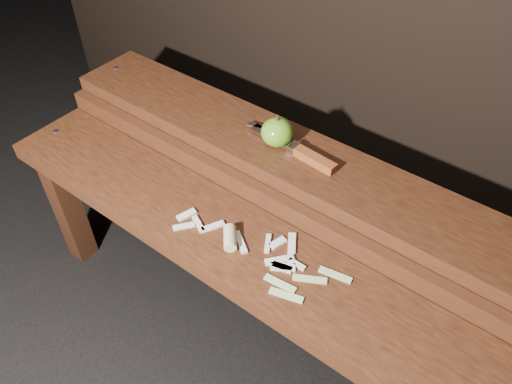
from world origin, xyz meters
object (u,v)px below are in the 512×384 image
Objects in this scene: bench_front_tier at (222,255)px; bench_rear_tier at (284,178)px; apple at (277,132)px; knife at (303,154)px.

bench_front_tier is 1.00× the size of bench_rear_tier.
apple is at bearing 96.43° from bench_front_tier.
apple reaches higher than bench_front_tier.
knife is (0.07, -0.00, -0.02)m from apple.
bench_rear_tier reaches higher than bench_front_tier.
bench_front_tier is 0.29m from apple.
apple reaches higher than bench_rear_tier.
bench_rear_tier is 0.12m from apple.
knife is at bearing 78.47° from bench_front_tier.
bench_front_tier is 15.79× the size of apple.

